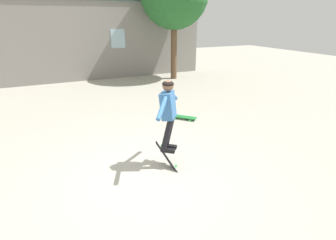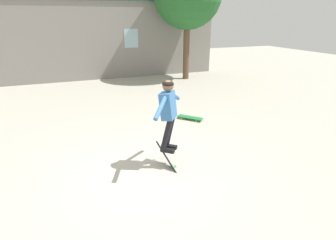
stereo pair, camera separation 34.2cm
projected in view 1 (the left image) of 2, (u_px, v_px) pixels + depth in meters
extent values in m
plane|color=#B2AD9E|center=(148.00, 175.00, 5.12)|extent=(40.00, 40.00, 0.00)
cube|color=gray|center=(77.00, 42.00, 12.29)|extent=(12.80, 0.40, 3.62)
cube|color=#99B7C6|center=(118.00, 39.00, 12.82)|extent=(0.70, 0.02, 0.90)
cylinder|color=brown|center=(174.00, 51.00, 12.86)|extent=(0.30, 0.30, 2.73)
cube|color=teal|center=(168.00, 105.00, 4.99)|extent=(0.43, 0.44, 0.54)
sphere|color=brown|center=(168.00, 86.00, 4.85)|extent=(0.30, 0.30, 0.21)
ellipsoid|color=black|center=(168.00, 84.00, 4.84)|extent=(0.31, 0.31, 0.12)
cylinder|color=black|center=(169.00, 131.00, 5.27)|extent=(0.25, 0.29, 0.76)
cube|color=black|center=(170.00, 147.00, 5.39)|extent=(0.26, 0.24, 0.07)
cylinder|color=black|center=(167.00, 135.00, 5.12)|extent=(0.30, 0.22, 0.76)
cube|color=black|center=(168.00, 150.00, 5.24)|extent=(0.26, 0.24, 0.07)
cylinder|color=teal|center=(173.00, 96.00, 5.32)|extent=(0.42, 0.49, 0.33)
cylinder|color=teal|center=(162.00, 108.00, 4.60)|extent=(0.42, 0.49, 0.33)
cube|color=black|center=(167.00, 158.00, 5.38)|extent=(0.31, 0.70, 0.65)
cylinder|color=green|center=(176.00, 166.00, 5.23)|extent=(0.07, 0.05, 0.07)
cylinder|color=green|center=(175.00, 168.00, 5.42)|extent=(0.07, 0.05, 0.07)
cylinder|color=green|center=(162.00, 146.00, 5.35)|extent=(0.07, 0.05, 0.07)
cylinder|color=green|center=(162.00, 148.00, 5.55)|extent=(0.07, 0.05, 0.07)
cube|color=#237F38|center=(184.00, 117.00, 7.93)|extent=(0.68, 0.71, 0.02)
cylinder|color=green|center=(175.00, 118.00, 7.93)|extent=(0.05, 0.05, 0.05)
cylinder|color=green|center=(178.00, 116.00, 8.13)|extent=(0.05, 0.05, 0.05)
cylinder|color=green|center=(190.00, 121.00, 7.76)|extent=(0.05, 0.05, 0.05)
cylinder|color=green|center=(192.00, 118.00, 7.96)|extent=(0.05, 0.05, 0.05)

